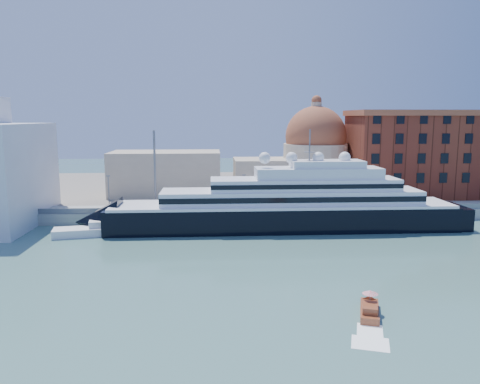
{
  "coord_description": "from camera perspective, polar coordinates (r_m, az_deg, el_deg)",
  "views": [
    {
      "loc": [
        -7.18,
        -72.49,
        23.21
      ],
      "look_at": [
        -1.72,
        18.0,
        8.8
      ],
      "focal_mm": 35.0,
      "sensor_mm": 36.0,
      "label": 1
    }
  ],
  "objects": [
    {
      "name": "ground",
      "position": [
        76.45,
        2.12,
        -8.65
      ],
      "size": [
        400.0,
        400.0,
        0.0
      ],
      "primitive_type": "plane",
      "color": "#3D6963",
      "rests_on": "ground"
    },
    {
      "name": "quay",
      "position": [
        108.97,
        0.4,
        -2.59
      ],
      "size": [
        180.0,
        10.0,
        2.5
      ],
      "primitive_type": "cube",
      "color": "gray",
      "rests_on": "ground"
    },
    {
      "name": "land",
      "position": [
        149.33,
        -0.66,
        0.48
      ],
      "size": [
        260.0,
        72.0,
        2.0
      ],
      "primitive_type": "cube",
      "color": "slate",
      "rests_on": "ground"
    },
    {
      "name": "quay_fence",
      "position": [
        104.2,
        0.56,
        -2.1
      ],
      "size": [
        180.0,
        0.1,
        1.2
      ],
      "primitive_type": "cube",
      "color": "slate",
      "rests_on": "quay"
    },
    {
      "name": "superyacht",
      "position": [
        98.14,
        3.85,
        -2.15
      ],
      "size": [
        81.73,
        11.33,
        24.43
      ],
      "color": "black",
      "rests_on": "ground"
    },
    {
      "name": "service_barge",
      "position": [
        98.21,
        -17.71,
        -4.54
      ],
      "size": [
        14.38,
        7.04,
        3.1
      ],
      "rotation": [
        0.0,
        0.0,
        0.18
      ],
      "color": "white",
      "rests_on": "ground"
    },
    {
      "name": "water_taxi",
      "position": [
        59.14,
        15.53,
        -13.66
      ],
      "size": [
        3.99,
        6.71,
        3.02
      ],
      "rotation": [
        0.0,
        0.0,
        -0.32
      ],
      "color": "maroon",
      "rests_on": "ground"
    },
    {
      "name": "warehouse",
      "position": [
        138.16,
        21.99,
        4.47
      ],
      "size": [
        43.0,
        19.0,
        23.25
      ],
      "color": "maroon",
      "rests_on": "land"
    },
    {
      "name": "church",
      "position": [
        131.49,
        2.49,
        3.66
      ],
      "size": [
        66.0,
        18.0,
        25.5
      ],
      "color": "beige",
      "rests_on": "land"
    },
    {
      "name": "lamp_posts",
      "position": [
        105.75,
        -6.4,
        1.71
      ],
      "size": [
        120.8,
        2.4,
        18.0
      ],
      "color": "slate",
      "rests_on": "quay"
    }
  ]
}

